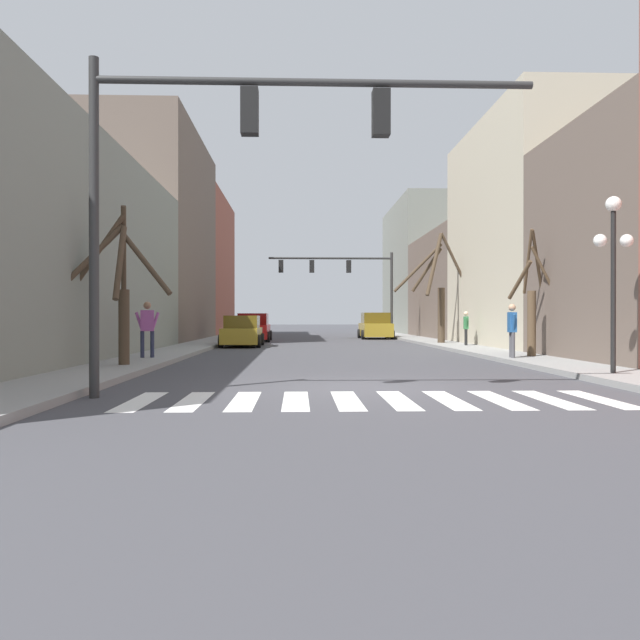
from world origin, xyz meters
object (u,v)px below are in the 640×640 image
Objects in this scene: pedestrian_on_right_sidewalk at (147,324)px; street_tree_right_mid at (531,304)px; street_lamp_right_corner at (613,248)px; car_parked_left_far at (375,327)px; street_tree_right_near at (118,286)px; pedestrian_crossing_street at (512,326)px; pedestrian_near_right_corner at (466,325)px; traffic_signal_near at (229,148)px; traffic_signal_far at (344,274)px; street_tree_left_near at (437,291)px; car_parked_right_far at (253,328)px; car_driving_away_lane at (242,332)px.

street_tree_right_mid is (12.94, 0.57, 0.70)m from pedestrian_on_right_sidewalk.
street_lamp_right_corner is 1.00× the size of car_parked_left_far.
car_parked_left_far is 27.48m from street_tree_right_near.
street_tree_right_mid reaches higher than pedestrian_crossing_street.
street_tree_right_near is at bearing -102.20° from pedestrian_on_right_sidewalk.
car_parked_left_far is 2.60× the size of pedestrian_near_right_corner.
traffic_signal_near reaches higher than traffic_signal_far.
street_tree_left_near reaches higher than pedestrian_on_right_sidewalk.
pedestrian_crossing_street is (9.73, -18.51, 0.39)m from car_parked_right_far.
traffic_signal_far reaches higher than car_parked_left_far.
car_parked_right_far is (-1.49, 27.16, -3.75)m from traffic_signal_near.
pedestrian_crossing_street is at bearing -134.51° from street_tree_right_mid.
pedestrian_crossing_street is at bearing -176.69° from pedestrian_near_right_corner.
street_tree_right_near is (-12.43, 2.94, -0.77)m from street_lamp_right_corner.
street_tree_right_mid is (2.67, -21.70, 1.10)m from car_parked_left_far.
street_tree_right_mid reaches higher than street_lamp_right_corner.
traffic_signal_far is at bearing 71.68° from street_tree_right_near.
street_lamp_right_corner is 26.29m from car_parked_right_far.
street_tree_right_near is at bearing -129.48° from street_tree_left_near.
street_tree_left_near is 19.29m from street_tree_right_near.
street_tree_right_near is at bearing 171.19° from car_driving_away_lane.
traffic_signal_near reaches higher than pedestrian_near_right_corner.
street_lamp_right_corner is 2.59× the size of pedestrian_near_right_corner.
street_tree_right_mid is (0.74, -11.17, -0.91)m from street_tree_left_near.
street_tree_right_mid is at bearing -148.35° from car_parked_right_far.
pedestrian_near_right_corner reaches higher than car_parked_right_far.
traffic_signal_near is at bearing -176.86° from car_parked_right_far.
pedestrian_crossing_street is 11.92m from pedestrian_on_right_sidewalk.
car_parked_right_far is (-10.20, 24.12, -2.31)m from street_lamp_right_corner.
street_lamp_right_corner is 5.94m from pedestrian_crossing_street.
pedestrian_on_right_sidewalk is 17.01m from street_tree_left_near.
traffic_signal_far is at bearing -29.71° from car_driving_away_lane.
traffic_signal_far is 13.82m from pedestrian_near_right_corner.
traffic_signal_far reaches higher than car_driving_away_lane.
car_parked_right_far is at bearing 83.97° from street_tree_right_near.
pedestrian_on_right_sidewalk is at bearing -136.10° from street_tree_left_near.
car_parked_left_far is (8.10, 4.24, 0.03)m from car_parked_right_far.
street_tree_right_mid is (10.76, -17.46, 1.14)m from car_parked_right_far.
street_tree_left_near is (10.02, -6.29, 2.04)m from car_parked_right_far.
car_parked_left_far is at bearing 20.55° from pedestrian_near_right_corner.
car_driving_away_lane is at bearing 136.26° from street_tree_right_mid.
pedestrian_on_right_sidewalk is at bearing 155.24° from car_parked_left_far.
traffic_signal_near reaches higher than street_tree_right_near.
pedestrian_on_right_sidewalk is (-12.38, 6.08, -1.88)m from street_lamp_right_corner.
car_parked_right_far is at bearing 112.92° from street_lamp_right_corner.
car_driving_away_lane is at bearing -175.38° from street_tree_left_near.
street_lamp_right_corner is (8.71, 3.05, -1.44)m from traffic_signal_near.
car_parked_left_far is (6.60, 31.40, -3.71)m from traffic_signal_near.
car_parked_right_far is 1.09× the size of car_driving_away_lane.
car_driving_away_lane is at bearing 144.31° from car_parked_left_far.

